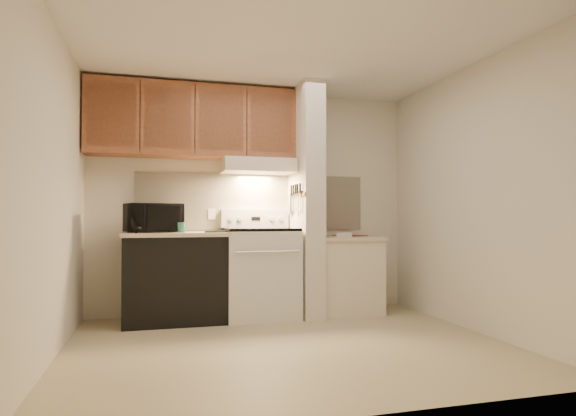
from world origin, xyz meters
name	(u,v)px	position (x,y,z in m)	size (l,w,h in m)	color
floor	(289,345)	(0.00, 0.00, 0.00)	(3.60, 3.60, 0.00)	tan
ceiling	(289,47)	(0.00, 0.00, 2.50)	(3.60, 3.60, 0.00)	white
wall_back	(254,201)	(0.00, 1.50, 1.25)	(3.60, 0.02, 2.50)	beige
wall_left	(54,191)	(-1.80, 0.00, 1.25)	(0.02, 3.00, 2.50)	beige
wall_right	(474,197)	(1.80, 0.00, 1.25)	(0.02, 3.00, 2.50)	beige
backsplash	(254,202)	(0.00, 1.49, 1.24)	(2.60, 0.02, 0.63)	white
range_body	(260,274)	(0.00, 1.16, 0.46)	(0.76, 0.65, 0.92)	silver
oven_window	(267,273)	(0.00, 0.84, 0.50)	(0.50, 0.01, 0.30)	black
oven_handle	(268,252)	(0.00, 0.80, 0.72)	(0.02, 0.02, 0.65)	silver
cooktop	(260,229)	(0.00, 1.16, 0.94)	(0.74, 0.64, 0.03)	black
range_backguard	(255,219)	(0.00, 1.44, 1.05)	(0.76, 0.08, 0.20)	silver
range_display	(256,219)	(0.00, 1.40, 1.05)	(0.10, 0.01, 0.04)	black
range_knob_left_outer	(231,219)	(-0.28, 1.40, 1.05)	(0.05, 0.05, 0.02)	silver
range_knob_left_inner	(240,219)	(-0.18, 1.40, 1.05)	(0.05, 0.05, 0.02)	silver
range_knob_right_inner	(271,219)	(0.18, 1.40, 1.05)	(0.05, 0.05, 0.02)	silver
range_knob_right_outer	(280,219)	(0.28, 1.40, 1.05)	(0.05, 0.05, 0.02)	silver
dishwasher_front	(175,279)	(-0.88, 1.17, 0.43)	(1.00, 0.63, 0.87)	black
left_countertop	(176,234)	(-0.88, 1.17, 0.89)	(1.04, 0.67, 0.04)	beige
spoon_rest	(217,232)	(-0.48, 0.97, 0.92)	(0.25, 0.08, 0.02)	black
teal_jar	(181,227)	(-0.83, 1.06, 0.96)	(0.09, 0.09, 0.10)	#2C6C5F
outlet	(212,214)	(-0.48, 1.48, 1.10)	(0.08, 0.01, 0.12)	beige
microwave	(153,218)	(-1.10, 1.15, 1.06)	(0.52, 0.35, 0.29)	black
partition_pillar	(306,200)	(0.51, 1.15, 1.25)	(0.22, 0.70, 2.50)	beige
pillar_trim	(296,196)	(0.39, 1.15, 1.30)	(0.01, 0.70, 0.04)	#9A5837
knife_strip	(297,194)	(0.39, 1.10, 1.32)	(0.02, 0.42, 0.04)	black
knife_blade_a	(300,202)	(0.38, 0.93, 1.22)	(0.01, 0.04, 0.16)	silver
knife_handle_a	(300,188)	(0.38, 0.93, 1.37)	(0.02, 0.02, 0.10)	black
knife_blade_b	(298,203)	(0.38, 1.01, 1.21)	(0.01, 0.04, 0.18)	silver
knife_handle_b	(297,188)	(0.38, 1.02, 1.37)	(0.02, 0.02, 0.10)	black
knife_blade_c	(296,205)	(0.38, 1.09, 1.20)	(0.01, 0.04, 0.20)	silver
knife_handle_c	(296,189)	(0.38, 1.10, 1.37)	(0.02, 0.02, 0.10)	black
knife_blade_d	(293,203)	(0.38, 1.18, 1.22)	(0.01, 0.04, 0.16)	silver
knife_handle_d	(293,189)	(0.38, 1.18, 1.37)	(0.02, 0.02, 0.10)	black
knife_blade_e	(292,204)	(0.38, 1.25, 1.21)	(0.01, 0.04, 0.18)	silver
knife_handle_e	(291,190)	(0.38, 1.27, 1.37)	(0.02, 0.02, 0.10)	black
oven_mitt	(290,204)	(0.38, 1.32, 1.22)	(0.03, 0.09, 0.22)	slate
right_cab_base	(345,276)	(0.97, 1.15, 0.40)	(0.70, 0.60, 0.81)	beige
right_countertop	(345,238)	(0.97, 1.15, 0.83)	(0.74, 0.64, 0.04)	beige
red_folder	(350,236)	(1.07, 1.25, 0.86)	(0.24, 0.33, 0.01)	red
white_box	(344,235)	(0.92, 1.05, 0.87)	(0.17, 0.11, 0.04)	white
range_hood	(258,166)	(0.00, 1.28, 1.62)	(0.78, 0.44, 0.15)	beige
hood_lip	(262,168)	(0.00, 1.07, 1.58)	(0.78, 0.04, 0.06)	beige
upper_cabinets	(194,122)	(-0.69, 1.32, 2.08)	(2.18, 0.33, 0.77)	#9A5837
cab_door_a	(111,114)	(-1.51, 1.17, 2.08)	(0.46, 0.01, 0.63)	#9A5837
cab_gap_a	(140,116)	(-1.23, 1.16, 2.08)	(0.01, 0.01, 0.73)	black
cab_door_b	(168,117)	(-0.96, 1.17, 2.08)	(0.46, 0.01, 0.63)	#9A5837
cab_gap_b	(195,119)	(-0.69, 1.16, 2.08)	(0.01, 0.01, 0.73)	black
cab_door_c	(221,120)	(-0.42, 1.17, 2.08)	(0.46, 0.01, 0.63)	#9A5837
cab_gap_c	(247,122)	(-0.14, 1.16, 2.08)	(0.01, 0.01, 0.73)	black
cab_door_d	(272,123)	(0.13, 1.17, 2.08)	(0.46, 0.01, 0.63)	#9A5837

